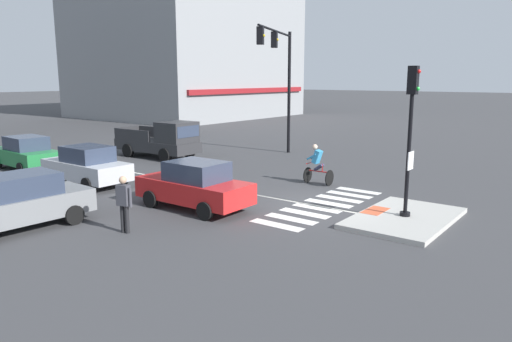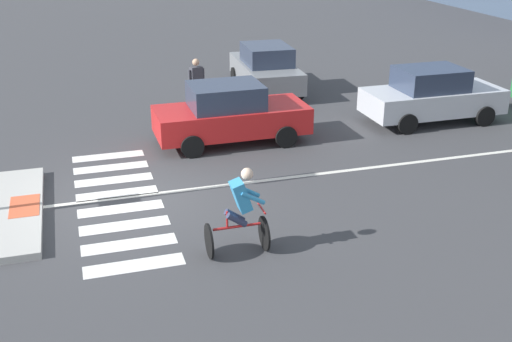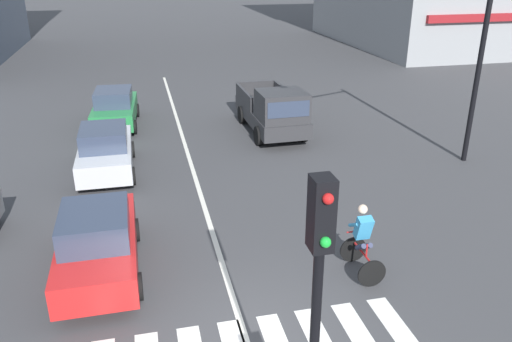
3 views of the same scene
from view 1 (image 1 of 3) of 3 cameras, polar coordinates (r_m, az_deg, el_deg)
name	(u,v)px [view 1 (image 1 of 3)]	position (r m, az deg, el deg)	size (l,w,h in m)	color
ground_plane	(317,205)	(17.13, 7.22, -3.97)	(300.00, 300.00, 0.00)	#3D3D3F
traffic_island	(405,218)	(15.83, 17.22, -5.35)	(4.27, 2.66, 0.15)	#B2AFA8
tactile_pad_front	(375,210)	(16.15, 13.97, -4.56)	(1.10, 0.60, 0.01)	#DB5B38
signal_pole	(410,127)	(15.30, 17.85, 4.94)	(0.44, 0.38, 4.60)	black
crosswalk_stripe_a	(277,225)	(14.69, 2.45, -6.40)	(0.44, 1.80, 0.01)	silver
crosswalk_stripe_b	(291,219)	(15.34, 4.19, -5.67)	(0.44, 1.80, 0.01)	silver
crosswalk_stripe_c	(305,213)	(16.00, 5.79, -5.00)	(0.44, 1.80, 0.01)	silver
crosswalk_stripe_d	(317,208)	(16.67, 7.25, -4.37)	(0.44, 1.80, 0.01)	silver
crosswalk_stripe_e	(329,203)	(17.36, 8.60, -3.79)	(0.44, 1.80, 0.01)	silver
crosswalk_stripe_f	(339,199)	(18.05, 9.84, -3.26)	(0.44, 1.80, 0.01)	silver
crosswalk_stripe_g	(349,195)	(18.76, 10.99, -2.76)	(0.44, 1.80, 0.01)	silver
crosswalk_stripe_h	(358,191)	(19.47, 12.06, -2.30)	(0.44, 1.80, 0.01)	silver
lane_centre_line	(132,172)	(23.53, -14.53, -0.13)	(0.14, 28.00, 0.01)	silver
traffic_light_mast	(281,68)	(26.74, 3.01, 12.07)	(5.98, 2.37, 7.01)	black
building_corner_left	(186,32)	(58.14, -8.36, 16.04)	(21.74, 19.70, 19.28)	gray
car_silver_westbound_far	(87,166)	(21.16, -19.45, 0.60)	(1.86, 4.11, 1.64)	silver
car_green_westbound_distant	(26,153)	(25.83, -25.61, 1.92)	(2.03, 4.19, 1.64)	#237A3D
car_red_westbound_near	(195,185)	(16.44, -7.28, -1.69)	(1.87, 4.11, 1.64)	red
car_grey_cross_left	(19,202)	(15.75, -26.29, -3.32)	(4.18, 2.00, 1.64)	slate
pickup_truck_charcoal_eastbound_far	(163,141)	(27.18, -11.00, 3.55)	(2.13, 5.13, 2.08)	#2D2D30
cyclist	(317,164)	(20.26, 7.29, 0.88)	(0.66, 1.09, 1.68)	black
pedestrian_at_curb_left	(124,200)	(14.21, -15.41, -3.31)	(0.29, 0.54, 1.67)	black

